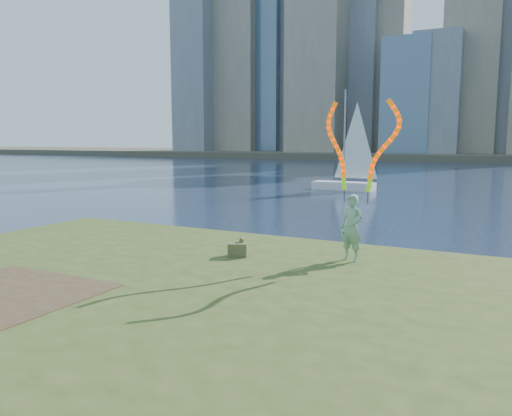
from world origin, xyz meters
The scene contains 6 objects.
ground centered at (0.00, 0.00, 0.00)m, with size 320.00×320.00×0.00m, color #1A2741.
grassy_knoll centered at (0.00, -2.30, 0.34)m, with size 20.00×18.00×0.80m.
far_shore centered at (0.00, 95.00, 0.60)m, with size 320.00×40.00×1.20m, color #4D4838.
woman_with_ribbons centered at (2.67, 2.21, 2.23)m, with size 1.95×0.62×3.93m.
canvas_bag centered at (0.13, 1.39, 0.97)m, with size 0.53×0.60×0.42m.
sailboat centered at (-4.70, 25.77, 1.22)m, with size 4.71×1.68×7.09m.
Camera 1 is at (5.84, -8.72, 3.54)m, focal length 35.00 mm.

